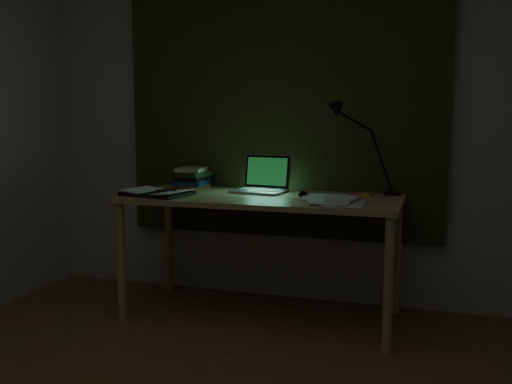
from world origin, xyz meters
TOP-DOWN VIEW (x-y plane):
  - wall_back at (0.00, 2.00)m, footprint 3.50×0.00m
  - curtain at (0.00, 1.96)m, footprint 2.20×0.06m
  - desk at (-0.00, 1.55)m, footprint 1.71×0.75m
  - laptop at (-0.07, 1.70)m, footprint 0.38×0.42m
  - open_textbook at (-0.64, 1.38)m, footprint 0.44×0.36m
  - book_stack at (-0.57, 1.76)m, footprint 0.21×0.24m
  - loose_papers at (0.46, 1.48)m, footprint 0.47×0.49m
  - mouse at (0.24, 1.62)m, footprint 0.07×0.10m
  - sticky_yellow at (0.61, 1.76)m, footprint 0.09×0.09m
  - sticky_pink at (0.55, 1.77)m, footprint 0.09×0.09m
  - desk_lamp at (0.76, 1.85)m, footprint 0.42×0.35m

SIDE VIEW (x-z plane):
  - desk at x=0.00m, z-range 0.00..0.78m
  - sticky_yellow at x=0.61m, z-range 0.78..0.80m
  - sticky_pink at x=0.55m, z-range 0.78..0.80m
  - loose_papers at x=0.46m, z-range 0.78..0.80m
  - mouse at x=0.24m, z-range 0.78..0.81m
  - open_textbook at x=-0.64m, z-range 0.78..0.81m
  - book_stack at x=-0.57m, z-range 0.78..0.93m
  - laptop at x=-0.07m, z-range 0.78..1.02m
  - desk_lamp at x=0.76m, z-range 0.78..1.33m
  - wall_back at x=0.00m, z-range 0.00..2.50m
  - curtain at x=0.00m, z-range 0.45..2.45m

